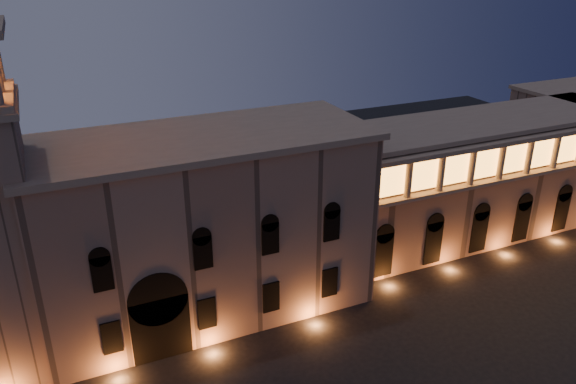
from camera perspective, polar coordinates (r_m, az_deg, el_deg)
name	(u,v)px	position (r m, az deg, el deg)	size (l,w,h in m)	color
government_building	(205,226)	(52.75, -8.42, -3.45)	(30.80, 12.80, 17.60)	#876858
colonnade_wing	(476,177)	(70.86, 18.56, 1.45)	(40.60, 11.50, 14.50)	#816353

